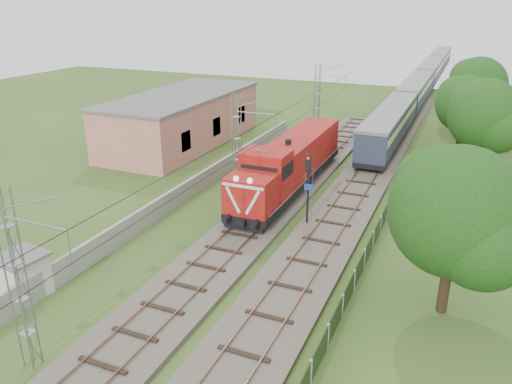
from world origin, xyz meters
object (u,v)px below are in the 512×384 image
at_px(relay_hut, 23,275).
at_px(coach_rake, 424,79).
at_px(signal_post, 308,177).
at_px(locomotive, 290,163).

bearing_deg(relay_hut, coach_rake, 79.66).
bearing_deg(coach_rake, signal_post, -91.76).
distance_m(locomotive, signal_post, 6.82).
xyz_separation_m(coach_rake, relay_hut, (-12.40, -67.94, -1.22)).
height_order(coach_rake, signal_post, signal_post).
relative_size(locomotive, signal_post, 3.48).
distance_m(coach_rake, relay_hut, 69.08).
xyz_separation_m(locomotive, coach_rake, (5.00, 48.48, 0.07)).
height_order(signal_post, relay_hut, signal_post).
bearing_deg(coach_rake, relay_hut, -100.34).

